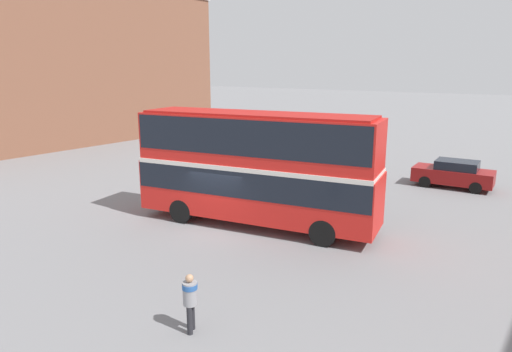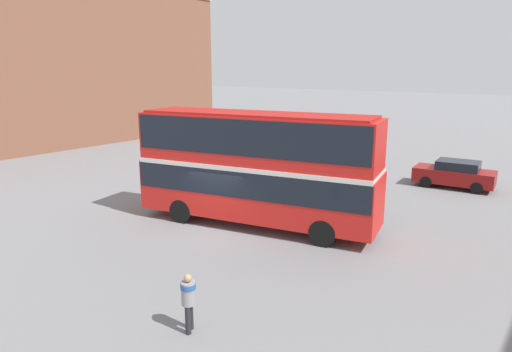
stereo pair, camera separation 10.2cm
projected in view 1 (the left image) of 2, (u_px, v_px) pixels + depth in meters
The scene contains 6 objects.
ground_plane at pixel (217, 229), 19.90m from camera, with size 240.00×240.00×0.00m, color slate.
building_row_left at pixel (61, 63), 41.96m from camera, with size 8.96×31.57×14.57m.
double_decker_bus at pixel (256, 162), 19.81m from camera, with size 11.02×4.65×5.03m.
pedestrian_foreground at pixel (190, 297), 11.98m from camera, with size 0.55×0.55×1.65m.
parked_car_kerb_near at pixel (454, 174), 26.74m from camera, with size 4.53×2.21×1.62m.
parked_car_kerb_far at pixel (278, 154), 32.67m from camera, with size 4.31×2.30×1.67m.
Camera 1 is at (12.57, -14.11, 6.88)m, focal length 32.00 mm.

